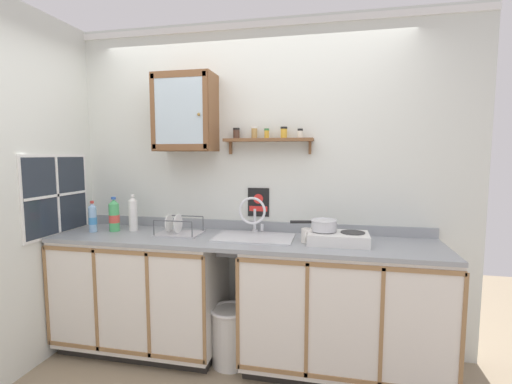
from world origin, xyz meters
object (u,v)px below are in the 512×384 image
Objects in this scene: dish_rack at (178,231)px; warning_sign at (258,202)px; saucepan at (323,225)px; bottle_opaque_white_1 at (133,213)px; hot_plate_stove at (338,238)px; bottle_soda_green_2 at (114,216)px; wall_cabinet at (185,113)px; mug at (307,235)px; sink at (254,239)px; bottle_water_blue_0 at (93,218)px; trash_bin at (230,335)px.

dish_rack is 0.68m from warning_sign.
saucepan is 1.10× the size of bottle_opaque_white_1.
bottle_opaque_white_1 is at bearing -167.90° from warning_sign.
hot_plate_stove is 1.66m from bottle_opaque_white_1.
wall_cabinet is (0.59, 0.14, 0.83)m from bottle_soda_green_2.
saucepan is 0.14m from mug.
mug is at bearing -11.01° from wall_cabinet.
sink is 1.14m from wall_cabinet.
mug is 0.21× the size of wall_cabinet.
hot_plate_stove is at bearing 0.37° from bottle_water_blue_0.
wall_cabinet reaches higher than trash_bin.
mug is at bearing 6.70° from trash_bin.
bottle_water_blue_0 is at bearing -179.63° from hot_plate_stove.
saucepan is at bearing -29.21° from warning_sign.
dish_rack is at bearing -178.83° from sink.
hot_plate_stove is 1.39× the size of bottle_opaque_white_1.
saucepan is at bearing 11.88° from mug.
hot_plate_stove is 3.36× the size of mug.
wall_cabinet is 0.93m from warning_sign.
bottle_soda_green_2 is at bearing 173.10° from trash_bin.
wall_cabinet reaches higher than sink.
bottle_opaque_white_1 is at bearing 172.11° from dish_rack.
mug is at bearing -168.12° from saucepan.
bottle_soda_green_2 is 1.19m from warning_sign.
saucepan is at bearing -8.74° from wall_cabinet.
saucepan is at bearing 0.99° from bottle_water_blue_0.
sink is 2.49× the size of warning_sign.
warning_sign is at bearing 142.69° from mug.
wall_cabinet is at bearing 15.32° from bottle_water_blue_0.
hot_plate_stove is (0.62, -0.06, 0.05)m from sink.
bottle_soda_green_2 is 1.33m from trash_bin.
bottle_soda_green_2 is (-1.18, -0.00, 0.14)m from sink.
trash_bin is (-0.67, -0.09, -0.85)m from saucepan.
dish_rack is (0.72, 0.06, -0.08)m from bottle_water_blue_0.
sink is 1.94× the size of bottle_opaque_white_1.
bottle_water_blue_0 is 1.14m from wall_cabinet.
mug is (1.73, 0.01, -0.06)m from bottle_water_blue_0.
wall_cabinet is (0.44, 0.09, 0.82)m from bottle_opaque_white_1.
sink is 1.73× the size of dish_rack.
wall_cabinet reaches higher than saucepan.
bottle_soda_green_2 is at bearing 178.96° from dish_rack.
bottle_water_blue_0 is at bearing -179.01° from saucepan.
bottle_soda_green_2 is at bearing 23.38° from bottle_water_blue_0.
bottle_opaque_white_1 reaches higher than bottle_soda_green_2.
wall_cabinet reaches higher than bottle_opaque_white_1.
bottle_water_blue_0 is at bearing -165.79° from warning_sign.
sink is at bearing 38.49° from trash_bin.
warning_sign is at bearing 153.56° from hot_plate_stove.
dish_rack is at bearing -7.89° from bottle_opaque_white_1.
bottle_soda_green_2 is 1.20× the size of warning_sign.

